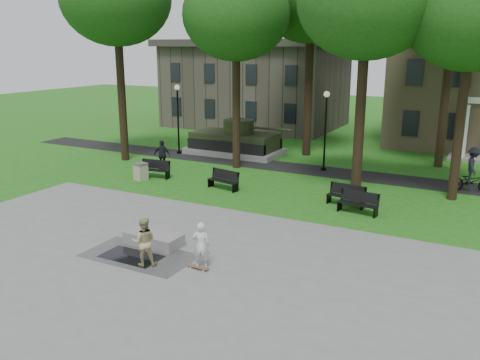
% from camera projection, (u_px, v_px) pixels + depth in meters
% --- Properties ---
extents(ground, '(120.00, 120.00, 0.00)m').
position_uv_depth(ground, '(212.00, 233.00, 20.32)').
color(ground, '#1E5A15').
rests_on(ground, ground).
extents(plaza, '(22.00, 16.00, 0.02)m').
position_uv_depth(plaza, '(131.00, 283.00, 16.05)').
color(plaza, gray).
rests_on(plaza, ground).
extents(footpath, '(44.00, 2.60, 0.01)m').
position_uv_depth(footpath, '(314.00, 170.00, 30.58)').
color(footpath, black).
rests_on(footpath, ground).
extents(building_left, '(15.00, 10.00, 7.20)m').
position_uv_depth(building_left, '(256.00, 87.00, 47.02)').
color(building_left, '#4C443D').
rests_on(building_left, ground).
extents(tree_1, '(6.20, 6.20, 11.63)m').
position_uv_depth(tree_1, '(236.00, 15.00, 29.03)').
color(tree_1, black).
rests_on(tree_1, ground).
extents(tree_2, '(6.60, 6.60, 12.16)m').
position_uv_depth(tree_2, '(367.00, 0.00, 23.62)').
color(tree_2, black).
rests_on(tree_2, ground).
extents(tree_3, '(6.00, 6.00, 11.19)m').
position_uv_depth(tree_3, '(472.00, 15.00, 22.63)').
color(tree_3, black).
rests_on(tree_3, ground).
extents(tree_5, '(6.40, 6.40, 12.44)m').
position_uv_depth(tree_5, '(455.00, 2.00, 29.02)').
color(tree_5, black).
rests_on(tree_5, ground).
extents(lamp_left, '(0.36, 0.36, 4.73)m').
position_uv_depth(lamp_left, '(178.00, 113.00, 34.63)').
color(lamp_left, black).
rests_on(lamp_left, ground).
extents(lamp_mid, '(0.36, 0.36, 4.73)m').
position_uv_depth(lamp_mid, '(325.00, 124.00, 29.90)').
color(lamp_mid, black).
rests_on(lamp_mid, ground).
extents(tank_monument, '(7.45, 3.40, 2.40)m').
position_uv_depth(tank_monument, '(235.00, 142.00, 34.98)').
color(tank_monument, gray).
rests_on(tank_monument, ground).
extents(puddle, '(2.20, 1.20, 0.00)m').
position_uv_depth(puddle, '(131.00, 256.00, 18.04)').
color(puddle, black).
rests_on(puddle, plaza).
extents(concrete_block, '(2.23, 1.07, 0.45)m').
position_uv_depth(concrete_block, '(154.00, 239.00, 19.09)').
color(concrete_block, gray).
rests_on(concrete_block, plaza).
extents(skateboard, '(0.79, 0.22, 0.07)m').
position_uv_depth(skateboard, '(198.00, 268.00, 17.04)').
color(skateboard, brown).
rests_on(skateboard, plaza).
extents(skateboarder, '(0.69, 0.59, 1.61)m').
position_uv_depth(skateboarder, '(201.00, 245.00, 16.95)').
color(skateboarder, silver).
rests_on(skateboarder, plaza).
extents(friend_watching, '(1.05, 1.00, 1.71)m').
position_uv_depth(friend_watching, '(144.00, 242.00, 17.13)').
color(friend_watching, tan).
rests_on(friend_watching, plaza).
extents(pedestrian_walker, '(1.13, 0.62, 1.82)m').
position_uv_depth(pedestrian_walker, '(162.00, 155.00, 30.49)').
color(pedestrian_walker, black).
rests_on(pedestrian_walker, ground).
extents(cyclist, '(2.25, 1.31, 2.33)m').
position_uv_depth(cyclist, '(472.00, 174.00, 25.83)').
color(cyclist, black).
rests_on(cyclist, ground).
extents(park_bench_0, '(1.84, 0.73, 1.00)m').
position_uv_depth(park_bench_0, '(155.00, 168.00, 28.83)').
color(park_bench_0, black).
rests_on(park_bench_0, ground).
extents(park_bench_1, '(1.85, 0.88, 1.00)m').
position_uv_depth(park_bench_1, '(224.00, 179.00, 26.50)').
color(park_bench_1, black).
rests_on(park_bench_1, ground).
extents(park_bench_2, '(1.84, 0.75, 1.00)m').
position_uv_depth(park_bench_2, '(346.00, 195.00, 23.76)').
color(park_bench_2, black).
rests_on(park_bench_2, ground).
extents(park_bench_3, '(1.84, 0.73, 1.00)m').
position_uv_depth(park_bench_3, '(358.00, 202.00, 22.64)').
color(park_bench_3, black).
rests_on(park_bench_3, ground).
extents(trash_bin, '(0.81, 0.81, 0.96)m').
position_uv_depth(trash_bin, '(141.00, 171.00, 28.31)').
color(trash_bin, '#AFA990').
rests_on(trash_bin, ground).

